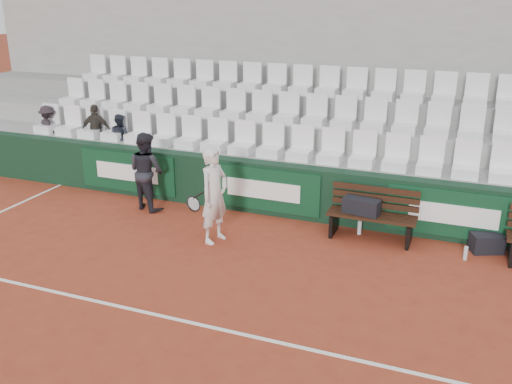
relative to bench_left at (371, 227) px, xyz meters
name	(u,v)px	position (x,y,z in m)	size (l,w,h in m)	color
ground	(175,319)	(-1.91, -3.48, -0.23)	(80.00, 80.00, 0.00)	#973722
court_baseline	(175,319)	(-1.91, -3.48, -0.22)	(18.00, 0.06, 0.01)	white
back_barrier	(280,190)	(-1.84, 0.51, 0.28)	(18.00, 0.34, 1.00)	black
grandstand_tier_front	(287,179)	(-1.91, 1.14, 0.28)	(18.00, 0.95, 1.00)	#969693
grandstand_tier_mid	(301,156)	(-1.91, 2.09, 0.50)	(18.00, 0.95, 1.45)	#989895
grandstand_tier_back	(314,136)	(-1.91, 3.04, 0.72)	(18.00, 0.95, 1.90)	gray
grandstand_rear_wall	(323,76)	(-1.91, 3.67, 1.98)	(18.00, 0.30, 4.40)	#989895
seat_row_front	(285,142)	(-1.91, 0.97, 1.09)	(11.90, 0.44, 0.63)	white
seat_row_mid	(300,109)	(-1.91, 1.92, 1.54)	(11.90, 0.44, 0.63)	silver
seat_row_back	(314,81)	(-1.91, 2.87, 1.99)	(11.90, 0.44, 0.63)	silver
bench_left	(371,227)	(0.00, 0.00, 0.00)	(1.50, 0.56, 0.45)	black
sports_bag_left	(361,206)	(-0.19, 0.00, 0.36)	(0.62, 0.27, 0.27)	black
sports_bag_ground	(487,243)	(1.87, 0.19, -0.07)	(0.51, 0.31, 0.31)	black
water_bottle_near	(360,227)	(-0.22, 0.13, -0.10)	(0.07, 0.07, 0.26)	silver
water_bottle_far	(466,253)	(1.56, -0.25, -0.11)	(0.06, 0.06, 0.23)	silver
tennis_player	(214,195)	(-2.47, -1.03, 0.60)	(0.76, 0.68, 1.65)	silver
ball_kid	(146,171)	(-4.35, -0.12, 0.54)	(0.74, 0.58, 1.53)	black
spectator_a	(46,109)	(-7.61, 1.02, 1.30)	(0.68, 0.39, 1.05)	black
spectator_b	(95,111)	(-6.30, 1.02, 1.36)	(0.68, 0.29, 1.17)	#2E2924
spectator_c	(119,116)	(-5.69, 1.02, 1.28)	(0.49, 0.38, 1.01)	#1E232E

